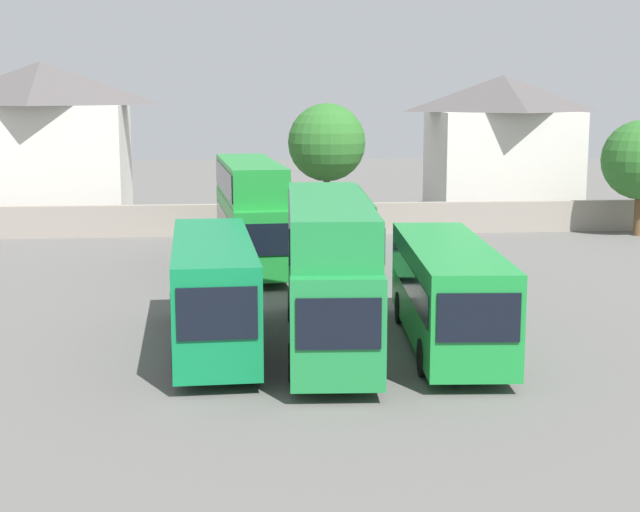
# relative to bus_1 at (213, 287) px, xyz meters

# --- Properties ---
(ground) EXTENTS (140.00, 140.00, 0.00)m
(ground) POSITION_rel_bus_1_xyz_m (3.64, 17.74, -2.00)
(ground) COLOR #605E5B
(depot_boundary_wall) EXTENTS (56.00, 0.50, 1.80)m
(depot_boundary_wall) POSITION_rel_bus_1_xyz_m (3.64, 24.56, -1.10)
(depot_boundary_wall) COLOR gray
(depot_boundary_wall) RESTS_ON ground
(bus_1) EXTENTS (2.89, 10.36, 3.52)m
(bus_1) POSITION_rel_bus_1_xyz_m (0.00, 0.00, 0.00)
(bus_1) COLOR #107B42
(bus_1) RESTS_ON ground
(bus_2) EXTENTS (3.12, 11.94, 4.77)m
(bus_2) POSITION_rel_bus_1_xyz_m (3.66, -0.13, 0.69)
(bus_2) COLOR #1E843E
(bus_2) RESTS_ON ground
(bus_3) EXTENTS (3.21, 10.65, 3.32)m
(bus_3) POSITION_rel_bus_1_xyz_m (7.46, -0.45, -0.10)
(bus_3) COLOR #1D8E38
(bus_3) RESTS_ON ground
(bus_4) EXTENTS (3.32, 11.53, 4.95)m
(bus_4) POSITION_rel_bus_1_xyz_m (1.43, 14.36, 0.78)
(bus_4) COLOR #208D34
(bus_4) RESTS_ON ground
(bus_5) EXTENTS (3.07, 10.19, 3.34)m
(bus_5) POSITION_rel_bus_1_xyz_m (5.60, 14.59, -0.09)
(bus_5) COLOR #1E7D35
(bus_5) RESTS_ON ground
(house_terrace_left) EXTENTS (10.39, 6.81, 9.94)m
(house_terrace_left) POSITION_rel_bus_1_xyz_m (-10.94, 30.65, 3.06)
(house_terrace_left) COLOR silver
(house_terrace_left) RESTS_ON ground
(house_terrace_centre) EXTENTS (9.26, 7.84, 9.17)m
(house_terrace_centre) POSITION_rel_bus_1_xyz_m (18.02, 31.42, 2.67)
(house_terrace_centre) COLOR silver
(house_terrace_centre) RESTS_ON ground
(tree_left_of_lot) EXTENTS (4.62, 4.62, 7.45)m
(tree_left_of_lot) POSITION_rel_bus_1_xyz_m (6.20, 27.06, 3.12)
(tree_left_of_lot) COLOR brown
(tree_left_of_lot) RESTS_ON ground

